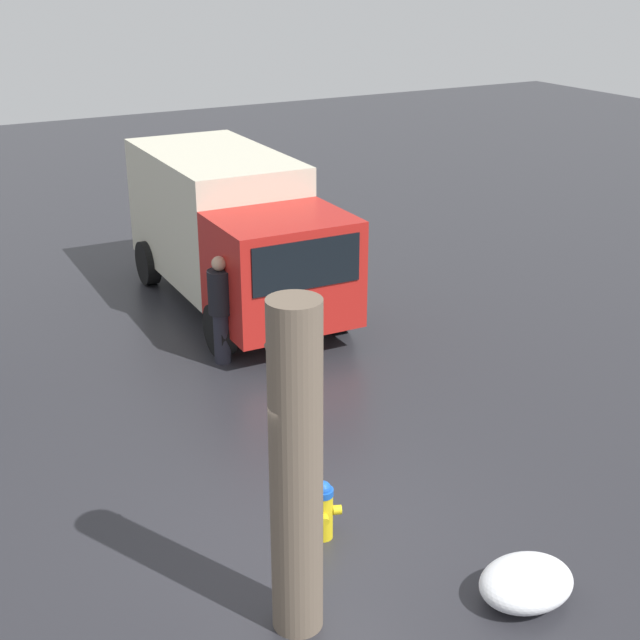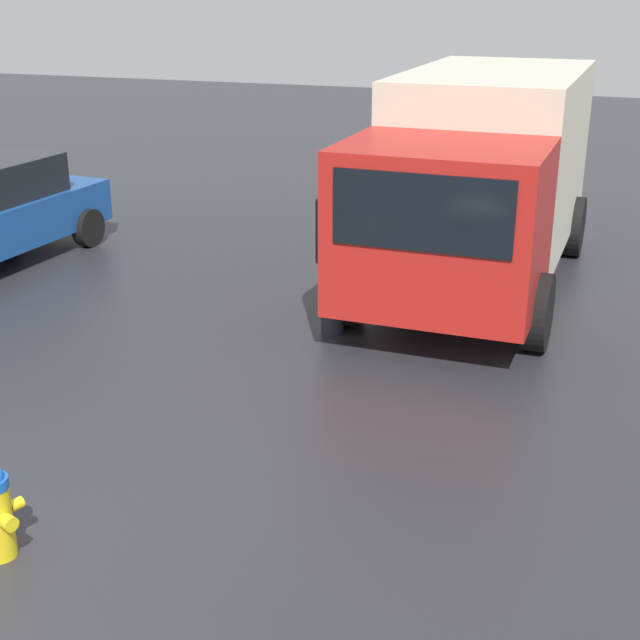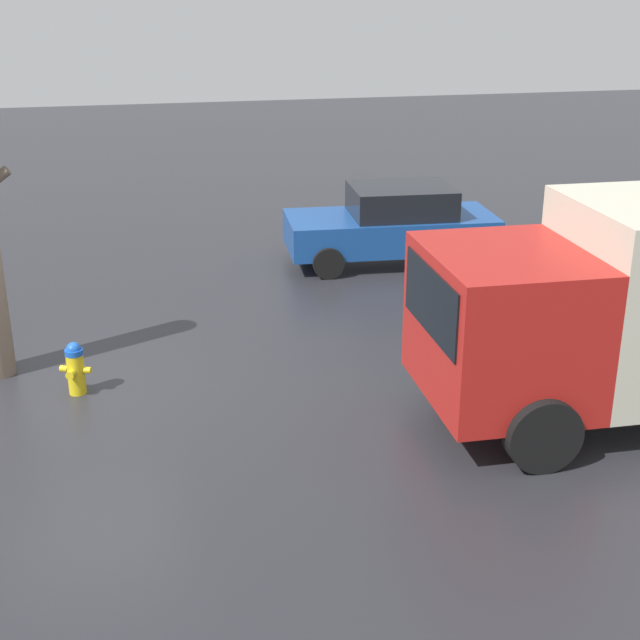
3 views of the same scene
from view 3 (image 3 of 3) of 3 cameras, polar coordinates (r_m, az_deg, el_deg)
ground_plane at (r=12.69m, az=-15.21°, el=-4.52°), size 60.00×60.00×0.00m
fire_hydrant at (r=12.53m, az=-15.39°, el=-2.95°), size 0.44×0.35×0.75m
pedestrian at (r=12.19m, az=8.41°, el=0.12°), size 0.40×0.40×1.85m
parked_car at (r=17.75m, az=4.70°, el=6.15°), size 4.19×2.18×1.52m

